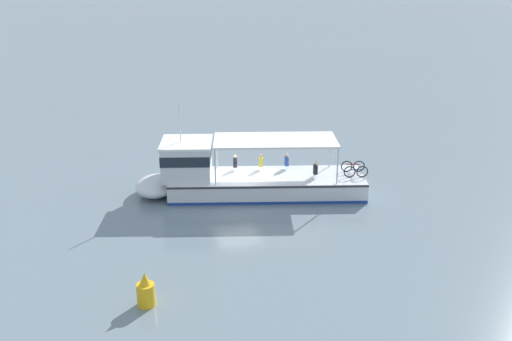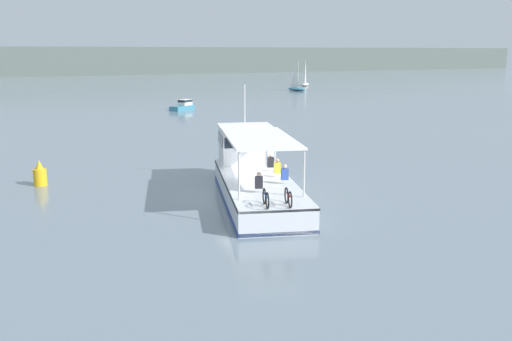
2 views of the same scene
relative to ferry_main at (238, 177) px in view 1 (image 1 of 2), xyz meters
name	(u,v)px [view 1 (image 1 of 2)]	position (x,y,z in m)	size (l,w,h in m)	color
ground_plane	(238,197)	(-0.39, 0.13, -1.02)	(400.00, 400.00, 0.00)	slate
ferry_main	(238,177)	(0.00, 0.00, 0.00)	(7.02, 13.02, 5.32)	silver
channel_buoy	(146,292)	(-9.35, 6.86, -0.45)	(0.70, 0.70, 1.40)	gold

